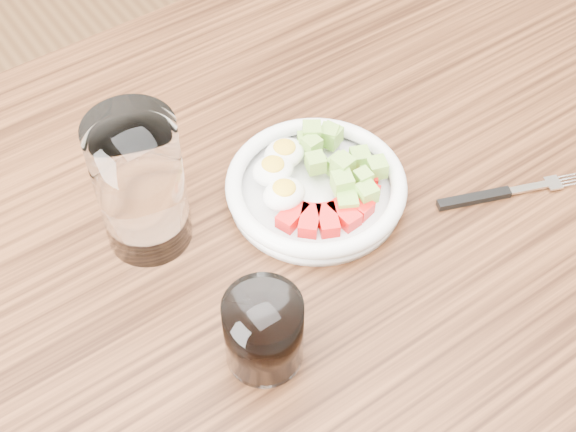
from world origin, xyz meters
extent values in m
cube|color=brown|center=(0.65, 0.35, 0.36)|extent=(0.07, 0.07, 0.73)
cube|color=#5A3118|center=(0.00, 0.00, 0.75)|extent=(1.50, 0.90, 0.04)
cylinder|color=white|center=(0.05, 0.04, 0.78)|extent=(0.20, 0.20, 0.01)
torus|color=white|center=(0.05, 0.04, 0.79)|extent=(0.21, 0.21, 0.02)
cube|color=red|center=(0.00, 0.01, 0.79)|extent=(0.04, 0.03, 0.02)
cube|color=red|center=(0.01, 0.00, 0.79)|extent=(0.04, 0.04, 0.02)
cube|color=red|center=(0.03, -0.01, 0.79)|extent=(0.04, 0.04, 0.02)
cube|color=red|center=(0.05, -0.02, 0.79)|extent=(0.02, 0.04, 0.02)
cube|color=red|center=(0.07, -0.01, 0.79)|extent=(0.03, 0.04, 0.02)
cube|color=red|center=(0.08, 0.00, 0.79)|extent=(0.04, 0.04, 0.02)
cube|color=red|center=(0.10, 0.01, 0.79)|extent=(0.04, 0.04, 0.02)
ellipsoid|color=white|center=(0.01, 0.07, 0.80)|extent=(0.05, 0.04, 0.03)
ellipsoid|color=yellow|center=(0.01, 0.07, 0.81)|extent=(0.03, 0.03, 0.01)
ellipsoid|color=white|center=(0.04, 0.09, 0.80)|extent=(0.05, 0.04, 0.03)
ellipsoid|color=yellow|center=(0.04, 0.09, 0.81)|extent=(0.03, 0.03, 0.01)
ellipsoid|color=white|center=(0.00, 0.04, 0.80)|extent=(0.05, 0.04, 0.03)
ellipsoid|color=yellow|center=(0.00, 0.04, 0.81)|extent=(0.03, 0.03, 0.01)
cube|color=#91BE49|center=(0.08, 0.09, 0.80)|extent=(0.03, 0.03, 0.02)
cube|color=#91BE49|center=(0.08, 0.09, 0.81)|extent=(0.03, 0.03, 0.02)
cube|color=#91BE49|center=(0.07, 0.08, 0.81)|extent=(0.02, 0.02, 0.02)
cube|color=#91BE49|center=(0.11, 0.03, 0.80)|extent=(0.03, 0.03, 0.02)
cube|color=#91BE49|center=(0.08, -0.01, 0.80)|extent=(0.02, 0.02, 0.02)
cube|color=#91BE49|center=(0.06, 0.05, 0.81)|extent=(0.03, 0.03, 0.02)
cube|color=#91BE49|center=(0.06, -0.01, 0.79)|extent=(0.03, 0.03, 0.02)
cube|color=#91BE49|center=(0.09, 0.00, 0.81)|extent=(0.02, 0.02, 0.02)
cube|color=#91BE49|center=(0.10, 0.08, 0.81)|extent=(0.03, 0.03, 0.02)
cube|color=#91BE49|center=(0.08, 0.03, 0.81)|extent=(0.02, 0.02, 0.02)
cube|color=#91BE49|center=(0.07, 0.09, 0.80)|extent=(0.03, 0.03, 0.02)
cube|color=#91BE49|center=(0.06, 0.01, 0.81)|extent=(0.03, 0.03, 0.02)
cube|color=#91BE49|center=(0.07, 0.06, 0.79)|extent=(0.02, 0.02, 0.02)
cube|color=#91BE49|center=(0.11, 0.01, 0.80)|extent=(0.03, 0.03, 0.02)
cube|color=#91BE49|center=(0.10, 0.08, 0.80)|extent=(0.03, 0.03, 0.02)
cube|color=#91BE49|center=(0.11, 0.01, 0.79)|extent=(0.02, 0.02, 0.02)
cube|color=#91BE49|center=(0.08, 0.04, 0.80)|extent=(0.03, 0.03, 0.02)
cube|color=black|center=(0.19, -0.07, 0.77)|extent=(0.09, 0.04, 0.01)
cube|color=silver|center=(0.26, -0.10, 0.77)|extent=(0.05, 0.03, 0.00)
cube|color=silver|center=(0.29, -0.11, 0.77)|extent=(0.02, 0.03, 0.00)
cylinder|color=silver|center=(0.31, -0.13, 0.77)|extent=(0.03, 0.01, 0.00)
cylinder|color=silver|center=(0.31, -0.12, 0.77)|extent=(0.03, 0.01, 0.00)
cylinder|color=silver|center=(0.31, -0.12, 0.77)|extent=(0.03, 0.01, 0.00)
cylinder|color=silver|center=(0.31, -0.11, 0.77)|extent=(0.03, 0.01, 0.00)
cylinder|color=white|center=(-0.14, 0.10, 0.85)|extent=(0.09, 0.09, 0.17)
cylinder|color=white|center=(-0.12, -0.10, 0.81)|extent=(0.08, 0.08, 0.09)
cylinder|color=black|center=(-0.12, -0.10, 0.81)|extent=(0.07, 0.07, 0.08)
camera|label=1|loc=(-0.32, -0.44, 1.48)|focal=50.00mm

